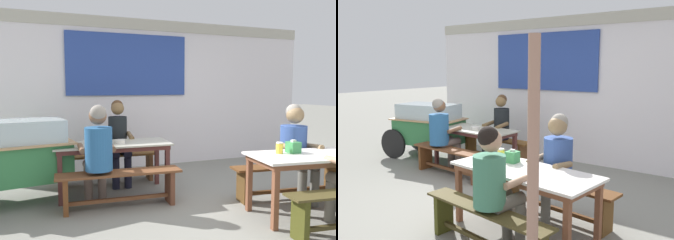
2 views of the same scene
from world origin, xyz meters
TOP-DOWN VIEW (x-y plane):
  - ground_plane at (0.00, 0.00)m, footprint 40.00×40.00m
  - backdrop_wall at (-0.02, 2.78)m, footprint 6.45×0.23m
  - dining_table_far at (-1.13, 1.28)m, footprint 1.61×0.77m
  - dining_table_near at (0.96, -0.33)m, footprint 1.72×0.88m
  - bench_far_back at (-1.09, 1.85)m, footprint 1.59×0.41m
  - bench_far_front at (-1.17, 0.70)m, footprint 1.55×0.41m
  - bench_near_back at (1.04, 0.24)m, footprint 1.63×0.48m
  - food_cart at (-2.38, 1.33)m, footprint 1.82×1.06m
  - person_left_back_turned at (-1.42, 0.79)m, footprint 0.44×0.57m
  - person_center_facing at (-0.94, 1.76)m, footprint 0.42×0.57m
  - person_right_near_table at (1.07, 0.17)m, footprint 0.49×0.58m
  - tissue_box at (0.71, -0.18)m, footprint 0.13×0.13m
  - condiment_jar at (0.53, -0.15)m, footprint 0.08×0.08m
  - soup_bowl at (-1.05, 1.21)m, footprint 0.14×0.14m

SIDE VIEW (x-z plane):
  - ground_plane at x=0.00m, z-range 0.00..0.00m
  - bench_far_front at x=-1.17m, z-range 0.08..0.54m
  - bench_near_back at x=1.04m, z-range 0.08..0.54m
  - bench_far_back at x=-1.09m, z-range 0.08..0.54m
  - dining_table_far at x=-1.13m, z-range 0.28..1.00m
  - dining_table_near at x=0.96m, z-range 0.29..1.01m
  - food_cart at x=-2.38m, z-range 0.11..1.19m
  - person_center_facing at x=-0.94m, z-range 0.08..1.37m
  - person_left_back_turned at x=-1.42m, z-range 0.09..1.38m
  - person_right_near_table at x=1.07m, z-range 0.10..1.37m
  - soup_bowl at x=-1.05m, z-range 0.72..0.77m
  - condiment_jar at x=0.53m, z-range 0.72..0.85m
  - tissue_box at x=0.71m, z-range 0.71..0.87m
  - backdrop_wall at x=-0.02m, z-range 0.07..2.81m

